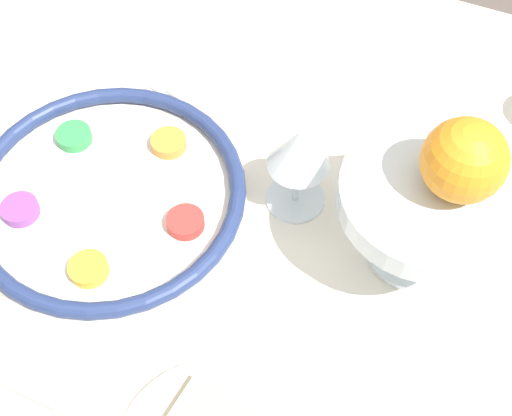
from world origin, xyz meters
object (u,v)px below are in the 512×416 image
object	(u,v)px
napkin_roll	(30,370)
fruit_stand	(427,203)
wine_glass	(299,152)
cup_mid	(503,170)
orange_fruit	(464,160)
seder_plate	(108,194)

from	to	relation	value
napkin_roll	fruit_stand	bearing A→B (deg)	43.51
wine_glass	cup_mid	world-z (taller)	wine_glass
orange_fruit	cup_mid	size ratio (longest dim) A/B	1.21
seder_plate	cup_mid	xyz separation A→B (m)	(0.43, 0.21, 0.02)
cup_mid	orange_fruit	bearing A→B (deg)	-112.24
wine_glass	fruit_stand	world-z (taller)	fruit_stand
seder_plate	wine_glass	size ratio (longest dim) A/B	2.60
wine_glass	cup_mid	distance (m)	0.26
fruit_stand	orange_fruit	size ratio (longest dim) A/B	2.20
napkin_roll	cup_mid	xyz separation A→B (m)	(0.39, 0.44, 0.01)
seder_plate	cup_mid	world-z (taller)	cup_mid
seder_plate	orange_fruit	distance (m)	0.42
orange_fruit	napkin_roll	world-z (taller)	orange_fruit
wine_glass	fruit_stand	bearing A→B (deg)	-7.03
fruit_stand	napkin_roll	world-z (taller)	fruit_stand
wine_glass	napkin_roll	world-z (taller)	wine_glass
wine_glass	cup_mid	xyz separation A→B (m)	(0.22, 0.12, -0.06)
wine_glass	fruit_stand	distance (m)	0.15
napkin_roll	cup_mid	bearing A→B (deg)	48.41
seder_plate	napkin_roll	world-z (taller)	napkin_roll
seder_plate	napkin_roll	xyz separation A→B (m)	(0.04, -0.23, 0.01)
fruit_stand	napkin_roll	bearing A→B (deg)	-136.49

